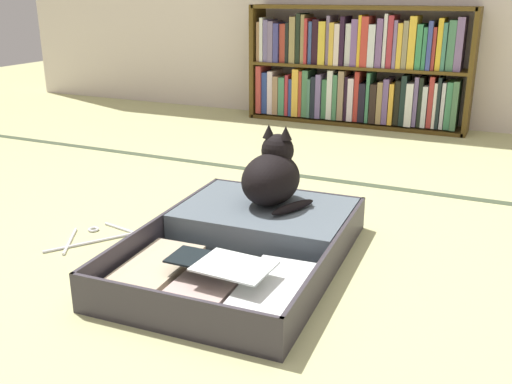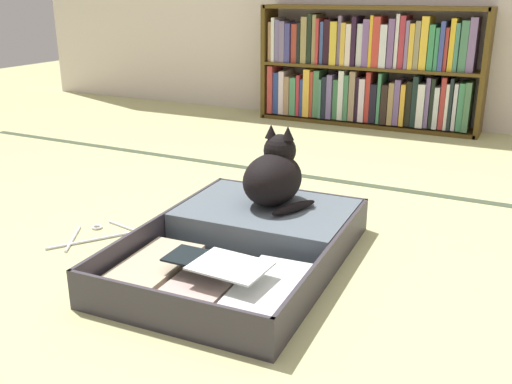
{
  "view_description": "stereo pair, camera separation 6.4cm",
  "coord_description": "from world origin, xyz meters",
  "px_view_note": "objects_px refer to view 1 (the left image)",
  "views": [
    {
      "loc": [
        0.62,
        -1.51,
        0.85
      ],
      "look_at": [
        -0.13,
        0.13,
        0.23
      ],
      "focal_mm": 40.69,
      "sensor_mm": 36.0,
      "label": 1
    },
    {
      "loc": [
        0.67,
        -1.48,
        0.85
      ],
      "look_at": [
        -0.13,
        0.13,
        0.23
      ],
      "focal_mm": 40.69,
      "sensor_mm": 36.0,
      "label": 2
    }
  ],
  "objects_px": {
    "black_cat": "(273,176)",
    "clothes_hanger": "(99,236)",
    "open_suitcase": "(251,240)",
    "bookshelf": "(355,70)"
  },
  "relations": [
    {
      "from": "black_cat",
      "to": "clothes_hanger",
      "type": "relative_size",
      "value": 0.83
    },
    {
      "from": "bookshelf",
      "to": "clothes_hanger",
      "type": "relative_size",
      "value": 4.31
    },
    {
      "from": "bookshelf",
      "to": "clothes_hanger",
      "type": "height_order",
      "value": "bookshelf"
    },
    {
      "from": "bookshelf",
      "to": "black_cat",
      "type": "height_order",
      "value": "bookshelf"
    },
    {
      "from": "open_suitcase",
      "to": "clothes_hanger",
      "type": "xyz_separation_m",
      "value": [
        -0.56,
        -0.1,
        -0.05
      ]
    },
    {
      "from": "bookshelf",
      "to": "open_suitcase",
      "type": "relative_size",
      "value": 1.55
    },
    {
      "from": "open_suitcase",
      "to": "bookshelf",
      "type": "bearing_deg",
      "value": 96.35
    },
    {
      "from": "black_cat",
      "to": "clothes_hanger",
      "type": "height_order",
      "value": "black_cat"
    },
    {
      "from": "bookshelf",
      "to": "open_suitcase",
      "type": "xyz_separation_m",
      "value": [
        0.24,
        -2.14,
        -0.31
      ]
    },
    {
      "from": "open_suitcase",
      "to": "clothes_hanger",
      "type": "bearing_deg",
      "value": -169.7
    }
  ]
}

